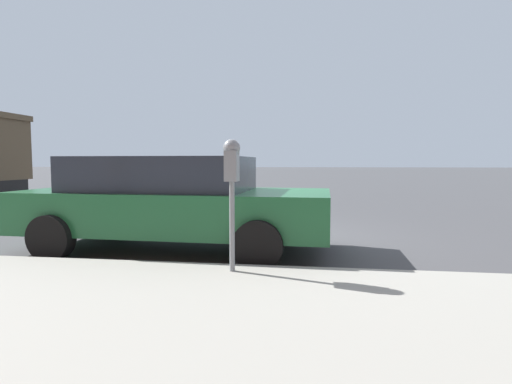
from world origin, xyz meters
The scene contains 3 objects.
ground_plane centered at (0.00, 0.00, 0.00)m, with size 220.00×220.00×0.00m, color #424244.
parking_meter centered at (-2.51, -0.25, 1.26)m, with size 0.21×0.19×1.49m.
car_green centered at (-1.01, 1.00, 0.77)m, with size 2.17×4.73×1.44m.
Camera 1 is at (-6.88, -1.13, 1.35)m, focal length 28.00 mm.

